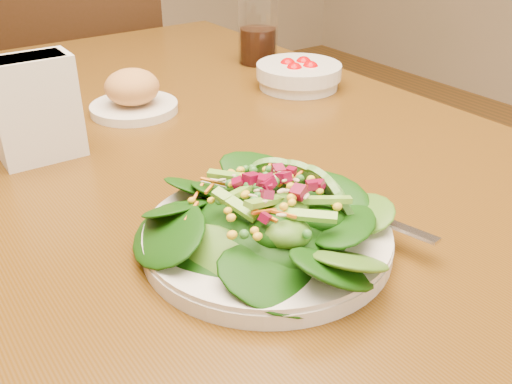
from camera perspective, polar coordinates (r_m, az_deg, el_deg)
dining_table at (r=0.89m, az=-6.64°, el=-1.37°), size 0.90×1.40×0.75m
chair_far at (r=1.85m, az=-16.58°, el=10.05°), size 0.57×0.57×1.00m
salad_plate at (r=0.60m, az=1.85°, el=-2.88°), size 0.27×0.26×0.08m
bread_plate at (r=0.97m, az=-12.21°, el=9.47°), size 0.14×0.14×0.07m
tomato_bowl at (r=1.08m, az=4.29°, el=11.61°), size 0.16×0.16×0.05m
drinking_glass at (r=1.22m, az=0.19°, el=15.58°), size 0.08×0.08×0.14m
napkin_holder at (r=0.82m, az=-21.24°, el=8.02°), size 0.11×0.06×0.14m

